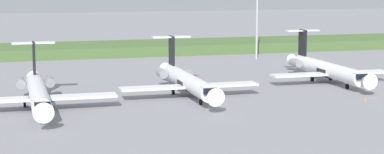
{
  "coord_description": "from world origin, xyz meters",
  "views": [
    {
      "loc": [
        -29.05,
        -91.91,
        19.28
      ],
      "look_at": [
        0.0,
        11.73,
        3.0
      ],
      "focal_mm": 61.68,
      "sensor_mm": 36.0,
      "label": 1
    }
  ],
  "objects": [
    {
      "name": "regional_jet_second",
      "position": [
        -1.01,
        11.16,
        2.54
      ],
      "size": [
        22.81,
        31.0,
        9.0
      ],
      "color": "white",
      "rests_on": "ground"
    },
    {
      "name": "safety_cone_front_marker",
      "position": [
        24.86,
        -0.9,
        0.28
      ],
      "size": [
        0.44,
        0.44,
        0.55
      ],
      "primitive_type": "cone",
      "color": "orange",
      "rests_on": "ground"
    },
    {
      "name": "grass_berm",
      "position": [
        0.0,
        74.55,
        1.26
      ],
      "size": [
        320.0,
        20.0,
        2.53
      ],
      "primitive_type": "cube",
      "color": "#4C6B38",
      "rests_on": "ground"
    },
    {
      "name": "regional_jet_nearest",
      "position": [
        -25.13,
        6.67,
        2.54
      ],
      "size": [
        22.81,
        31.0,
        9.0
      ],
      "color": "white",
      "rests_on": "ground"
    },
    {
      "name": "ground_plane",
      "position": [
        0.0,
        30.0,
        0.0
      ],
      "size": [
        500.0,
        500.0,
        0.0
      ],
      "primitive_type": "plane",
      "color": "gray"
    },
    {
      "name": "antenna_mast",
      "position": [
        27.7,
        53.76,
        11.44
      ],
      "size": [
        4.4,
        0.5,
        27.75
      ],
      "color": "#B2B2B7",
      "rests_on": "ground"
    },
    {
      "name": "regional_jet_third",
      "position": [
        27.6,
        17.91,
        2.54
      ],
      "size": [
        22.81,
        31.0,
        9.0
      ],
      "color": "white",
      "rests_on": "ground"
    }
  ]
}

